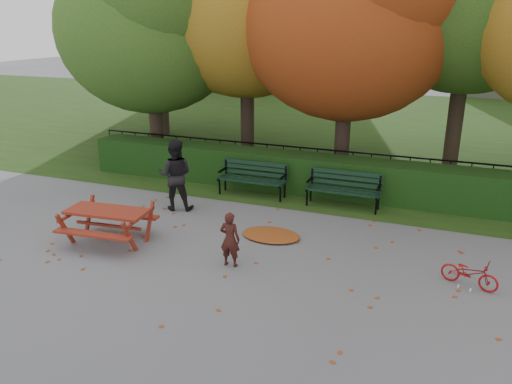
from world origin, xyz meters
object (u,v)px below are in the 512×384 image
(tree_c, at_px, (361,3))
(adult, at_px, (175,175))
(bench_left, at_px, (253,176))
(tree_a, at_px, (154,16))
(picnic_table, at_px, (108,217))
(child, at_px, (230,239))
(bicycle, at_px, (470,273))
(bench_right, at_px, (344,187))

(tree_c, xyz_separation_m, adult, (-3.51, -3.90, -3.96))
(bench_left, bearing_deg, tree_c, 46.64)
(tree_a, relative_size, tree_c, 0.94)
(picnic_table, height_order, child, child)
(picnic_table, height_order, bicycle, picnic_table)
(tree_a, height_order, adult, tree_a)
(tree_c, distance_m, picnic_table, 8.39)
(picnic_table, xyz_separation_m, bicycle, (6.96, 0.73, -0.30))
(tree_c, height_order, bench_left, tree_c)
(bench_right, distance_m, child, 4.14)
(bench_right, bearing_deg, tree_a, 163.39)
(tree_a, height_order, bench_left, tree_a)
(tree_a, distance_m, bench_right, 7.69)
(tree_a, distance_m, child, 8.61)
(bench_left, height_order, picnic_table, bench_left)
(tree_c, relative_size, child, 7.45)
(tree_a, bearing_deg, child, -49.41)
(bench_right, bearing_deg, picnic_table, -136.70)
(bench_left, bearing_deg, bicycle, -30.82)
(tree_a, bearing_deg, tree_c, 3.65)
(adult, bearing_deg, tree_a, -71.90)
(picnic_table, height_order, adult, adult)
(tree_a, height_order, child, tree_a)
(tree_a, relative_size, bench_right, 4.16)
(bench_left, height_order, bench_right, same)
(bench_right, distance_m, bicycle, 4.25)
(picnic_table, bearing_deg, bicycle, 0.65)
(bench_right, bearing_deg, tree_c, 96.70)
(tree_c, bearing_deg, bench_right, -83.30)
(bench_right, relative_size, adult, 1.04)
(tree_c, relative_size, bench_right, 4.44)
(tree_a, xyz_separation_m, bench_left, (3.89, -1.88, -4.00))
(bicycle, bearing_deg, bench_right, 59.68)
(bench_left, distance_m, bench_right, 2.40)
(child, height_order, bicycle, child)
(bench_right, height_order, bicycle, bench_right)
(tree_a, distance_m, bench_left, 5.89)
(picnic_table, relative_size, child, 1.67)
(child, bearing_deg, adult, -45.08)
(bench_right, bearing_deg, child, -108.66)
(picnic_table, bearing_deg, bench_right, 37.99)
(tree_c, distance_m, child, 7.59)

